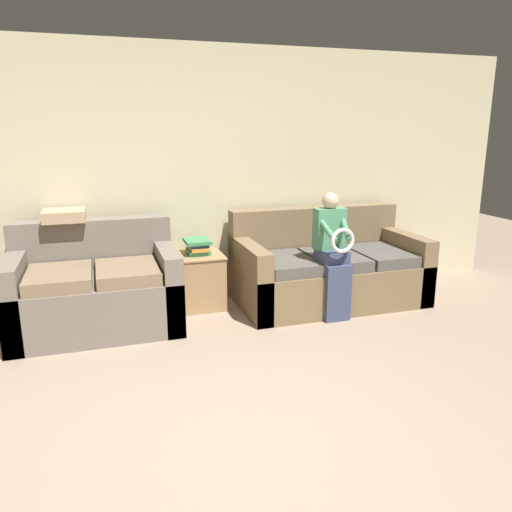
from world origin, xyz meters
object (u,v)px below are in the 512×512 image
Objects in this scene: child_left_seated at (333,251)px; side_shelf at (199,279)px; couch_main at (327,270)px; couch_side at (96,291)px; throw_pillow at (64,215)px; book_stack at (198,246)px.

side_shelf is (-1.15, 0.66, -0.36)m from child_left_seated.
couch_main reaches higher than side_shelf.
couch_main is 2.29m from couch_side.
couch_side is 3.90× the size of throw_pillow.
side_shelf is (0.98, 0.26, -0.06)m from couch_side.
side_shelf is 1.40m from throw_pillow.
child_left_seated is (-0.15, -0.42, 0.32)m from couch_main.
child_left_seated reaches higher than side_shelf.
couch_side is 2.65× the size of side_shelf.
child_left_seated is 2.48m from throw_pillow.
side_shelf is 0.34m from book_stack.
couch_side is (-2.29, -0.03, 0.02)m from couch_main.
throw_pillow reaches higher than book_stack.
couch_side is at bearing 169.56° from child_left_seated.
couch_side is 1.22× the size of child_left_seated.
child_left_seated is at bearing -110.15° from couch_main.
book_stack is at bearing 149.88° from child_left_seated.
couch_main is 6.21× the size of book_stack.
couch_main reaches higher than book_stack.
couch_main is at bearing 69.85° from child_left_seated.
throw_pillow reaches higher than couch_side.
book_stack is (-1.14, 0.66, -0.02)m from child_left_seated.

